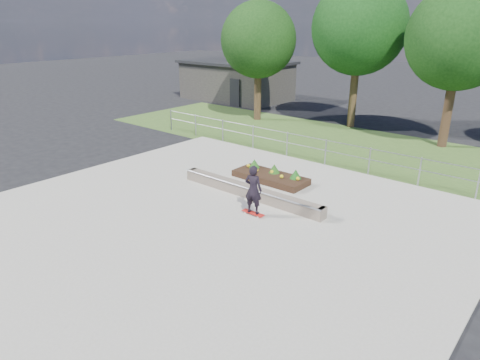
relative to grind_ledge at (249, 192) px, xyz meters
name	(u,v)px	position (x,y,z in m)	size (l,w,h in m)	color
ground	(204,224)	(0.23, -2.53, -0.26)	(120.00, 120.00, 0.00)	black
grass_verge	(360,148)	(0.23, 8.47, -0.25)	(30.00, 8.00, 0.02)	#355220
concrete_slab	(204,224)	(0.23, -2.53, -0.23)	(15.00, 15.00, 0.06)	gray
fence	(326,149)	(0.23, 4.97, 0.51)	(20.06, 0.06, 1.20)	gray
building	(237,80)	(-13.77, 15.46, 1.25)	(8.40, 5.40, 3.00)	#2B2926
tree_far_left	(258,40)	(-7.77, 10.47, 4.59)	(4.55, 4.55, 7.15)	#362315
tree_mid_left	(359,27)	(-2.27, 12.47, 5.34)	(5.25, 5.25, 8.25)	#382716
tree_mid_right	(460,37)	(3.23, 11.47, 4.97)	(4.90, 4.90, 7.70)	#342014
grind_ledge	(249,192)	(0.00, 0.00, 0.00)	(6.00, 0.44, 0.43)	brown
planter_bed	(271,176)	(-0.42, 1.89, -0.02)	(3.00, 1.20, 0.61)	black
skateboarder	(253,190)	(1.04, -1.10, 0.67)	(0.80, 0.50, 1.68)	white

